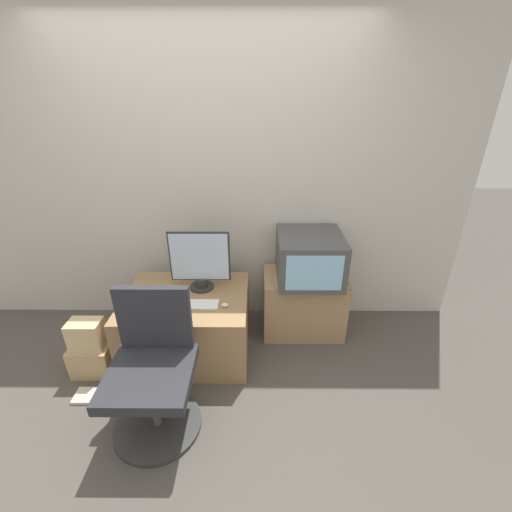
{
  "coord_description": "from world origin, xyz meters",
  "views": [
    {
      "loc": [
        0.39,
        -1.52,
        1.99
      ],
      "look_at": [
        0.37,
        0.95,
        0.78
      ],
      "focal_mm": 24.0,
      "sensor_mm": 36.0,
      "label": 1
    }
  ],
  "objects_px": {
    "mouse": "(225,305)",
    "crt_tv": "(309,257)",
    "cardboard_box_lower": "(93,359)",
    "book": "(87,396)",
    "office_chair": "(153,374)",
    "keyboard": "(193,305)",
    "main_monitor": "(200,261)"
  },
  "relations": [
    {
      "from": "main_monitor",
      "to": "office_chair",
      "type": "bearing_deg",
      "value": -103.29
    },
    {
      "from": "keyboard",
      "to": "crt_tv",
      "type": "height_order",
      "value": "crt_tv"
    },
    {
      "from": "mouse",
      "to": "crt_tv",
      "type": "distance_m",
      "value": 0.81
    },
    {
      "from": "crt_tv",
      "to": "main_monitor",
      "type": "bearing_deg",
      "value": -171.15
    },
    {
      "from": "crt_tv",
      "to": "office_chair",
      "type": "height_order",
      "value": "crt_tv"
    },
    {
      "from": "main_monitor",
      "to": "office_chair",
      "type": "relative_size",
      "value": 0.53
    },
    {
      "from": "mouse",
      "to": "office_chair",
      "type": "distance_m",
      "value": 0.69
    },
    {
      "from": "mouse",
      "to": "book",
      "type": "xyz_separation_m",
      "value": [
        -0.98,
        -0.37,
        -0.53
      ]
    },
    {
      "from": "mouse",
      "to": "keyboard",
      "type": "bearing_deg",
      "value": 175.46
    },
    {
      "from": "book",
      "to": "keyboard",
      "type": "bearing_deg",
      "value": 27.58
    },
    {
      "from": "keyboard",
      "to": "mouse",
      "type": "xyz_separation_m",
      "value": [
        0.24,
        -0.02,
        0.01
      ]
    },
    {
      "from": "main_monitor",
      "to": "keyboard",
      "type": "distance_m",
      "value": 0.35
    },
    {
      "from": "office_chair",
      "to": "cardboard_box_lower",
      "type": "distance_m",
      "value": 0.8
    },
    {
      "from": "office_chair",
      "to": "book",
      "type": "distance_m",
      "value": 0.72
    },
    {
      "from": "mouse",
      "to": "cardboard_box_lower",
      "type": "xyz_separation_m",
      "value": [
        -1.02,
        -0.11,
        -0.42
      ]
    },
    {
      "from": "office_chair",
      "to": "cardboard_box_lower",
      "type": "relative_size",
      "value": 3.07
    },
    {
      "from": "crt_tv",
      "to": "book",
      "type": "relative_size",
      "value": 3.26
    },
    {
      "from": "main_monitor",
      "to": "crt_tv",
      "type": "bearing_deg",
      "value": 8.85
    },
    {
      "from": "keyboard",
      "to": "crt_tv",
      "type": "xyz_separation_m",
      "value": [
        0.91,
        0.39,
        0.2
      ]
    },
    {
      "from": "crt_tv",
      "to": "cardboard_box_lower",
      "type": "xyz_separation_m",
      "value": [
        -1.69,
        -0.52,
        -0.62
      ]
    },
    {
      "from": "mouse",
      "to": "book",
      "type": "distance_m",
      "value": 1.17
    },
    {
      "from": "crt_tv",
      "to": "book",
      "type": "height_order",
      "value": "crt_tv"
    },
    {
      "from": "crt_tv",
      "to": "mouse",
      "type": "bearing_deg",
      "value": -148.49
    },
    {
      "from": "crt_tv",
      "to": "office_chair",
      "type": "bearing_deg",
      "value": -138.46
    },
    {
      "from": "keyboard",
      "to": "office_chair",
      "type": "relative_size",
      "value": 0.41
    },
    {
      "from": "keyboard",
      "to": "book",
      "type": "height_order",
      "value": "keyboard"
    },
    {
      "from": "mouse",
      "to": "crt_tv",
      "type": "height_order",
      "value": "crt_tv"
    },
    {
      "from": "mouse",
      "to": "book",
      "type": "bearing_deg",
      "value": -159.44
    },
    {
      "from": "office_chair",
      "to": "book",
      "type": "height_order",
      "value": "office_chair"
    },
    {
      "from": "office_chair",
      "to": "keyboard",
      "type": "bearing_deg",
      "value": 73.7
    },
    {
      "from": "main_monitor",
      "to": "book",
      "type": "bearing_deg",
      "value": -140.13
    },
    {
      "from": "cardboard_box_lower",
      "to": "book",
      "type": "xyz_separation_m",
      "value": [
        0.04,
        -0.25,
        -0.11
      ]
    }
  ]
}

